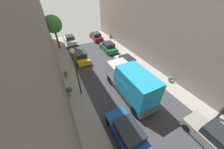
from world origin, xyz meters
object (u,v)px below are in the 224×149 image
object	(u,v)px
parked_car_right_2	(126,62)
potted_plant_3	(170,79)
parked_car_left_2	(81,57)
delivery_truck	(131,83)
parked_car_left_3	(70,40)
street_tree_0	(53,24)
potted_plant_4	(66,74)
pedestrian	(222,112)
parked_car_right_4	(96,37)
parked_car_right_1	(216,139)
lamp_post	(75,66)
potted_plant_2	(110,37)
potted_plant_5	(69,91)
parked_car_left_1	(128,133)
parked_car_right_3	(108,47)

from	to	relation	value
parked_car_right_2	potted_plant_3	distance (m)	6.06
parked_car_left_2	delivery_truck	world-z (taller)	delivery_truck
parked_car_left_3	delivery_truck	world-z (taller)	delivery_truck
parked_car_left_2	potted_plant_3	size ratio (longest dim) A/B	5.60
potted_plant_3	delivery_truck	bearing A→B (deg)	175.58
street_tree_0	potted_plant_4	xyz separation A→B (m)	(-0.42, -9.62, -3.80)
pedestrian	delivery_truck	bearing A→B (deg)	131.64
parked_car_right_4	delivery_truck	size ratio (longest dim) A/B	0.64
parked_car_right_1	lamp_post	world-z (taller)	lamp_post
parked_car_left_3	street_tree_0	size ratio (longest dim) A/B	0.74
potted_plant_2	potted_plant_4	world-z (taller)	potted_plant_2
parked_car_right_4	pedestrian	world-z (taller)	pedestrian
parked_car_left_3	parked_car_right_2	size ratio (longest dim) A/B	1.00
lamp_post	potted_plant_5	bearing A→B (deg)	161.99
parked_car_left_1	parked_car_right_4	distance (m)	21.40
potted_plant_2	potted_plant_5	size ratio (longest dim) A/B	0.76
street_tree_0	potted_plant_3	distance (m)	19.89
parked_car_left_1	delivery_truck	xyz separation A→B (m)	(2.70, 3.64, 1.07)
street_tree_0	parked_car_right_2	bearing A→B (deg)	-54.68
parked_car_left_1	lamp_post	size ratio (longest dim) A/B	0.80
parked_car_right_1	parked_car_right_4	xyz separation A→B (m)	(0.00, 23.96, 0.00)
parked_car_right_1	street_tree_0	world-z (taller)	street_tree_0
parked_car_left_3	potted_plant_4	distance (m)	11.83
potted_plant_5	lamp_post	world-z (taller)	lamp_post
parked_car_right_4	potted_plant_4	xyz separation A→B (m)	(-8.23, -10.72, -0.16)
parked_car_left_1	pedestrian	distance (m)	8.24
parked_car_left_3	potted_plant_4	size ratio (longest dim) A/B	5.78
parked_car_left_2	street_tree_0	xyz separation A→B (m)	(-2.41, 6.40, 3.64)
parked_car_left_2	potted_plant_4	distance (m)	4.29
parked_car_left_3	pedestrian	bearing A→B (deg)	-71.51
parked_car_right_1	potted_plant_5	bearing A→B (deg)	130.70
parked_car_left_2	delivery_truck	bearing A→B (deg)	-74.23
delivery_truck	parked_car_right_4	bearing A→B (deg)	81.01
parked_car_right_1	potted_plant_2	world-z (taller)	parked_car_right_1
parked_car_right_1	lamp_post	xyz separation A→B (m)	(-7.30, 9.40, 2.89)
potted_plant_5	lamp_post	bearing A→B (deg)	-18.01
parked_car_left_2	pedestrian	world-z (taller)	pedestrian
parked_car_right_4	potted_plant_2	world-z (taller)	parked_car_right_4
parked_car_right_1	potted_plant_2	distance (m)	23.26
potted_plant_3	potted_plant_5	bearing A→B (deg)	163.60
parked_car_right_3	potted_plant_2	size ratio (longest dim) A/B	5.56
parked_car_right_3	street_tree_0	bearing A→B (deg)	147.12
parked_car_right_3	potted_plant_3	world-z (taller)	parked_car_right_3
parked_car_left_2	lamp_post	size ratio (longest dim) A/B	0.80
street_tree_0	potted_plant_2	bearing A→B (deg)	1.13
parked_car_right_4	potted_plant_3	world-z (taller)	parked_car_right_4
parked_car_left_1	lamp_post	bearing A→B (deg)	107.16
parked_car_right_4	potted_plant_4	world-z (taller)	parked_car_right_4
pedestrian	parked_car_left_3	bearing A→B (deg)	108.49
pedestrian	street_tree_0	world-z (taller)	street_tree_0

